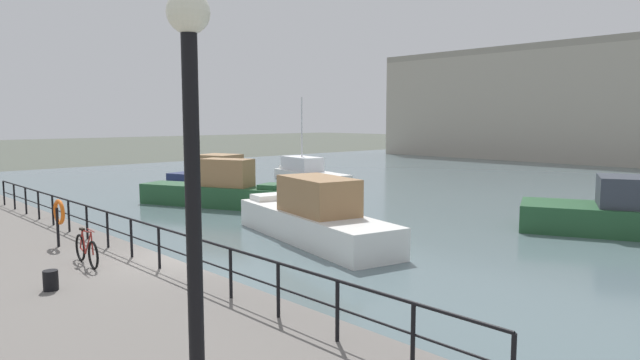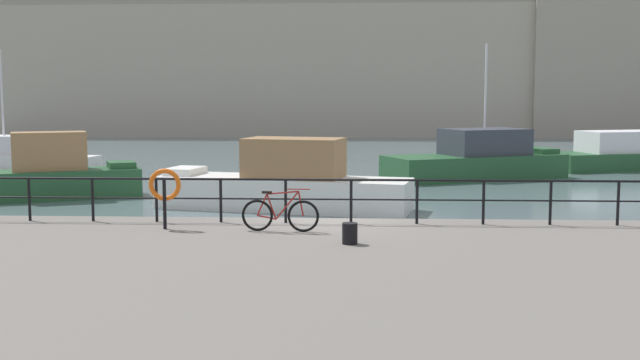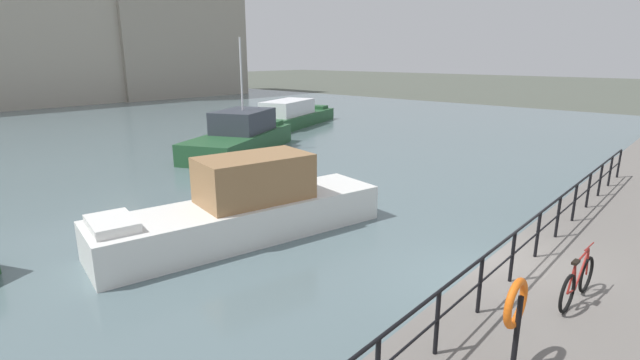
{
  "view_description": "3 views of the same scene",
  "coord_description": "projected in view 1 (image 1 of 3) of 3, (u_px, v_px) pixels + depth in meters",
  "views": [
    {
      "loc": [
        13.29,
        -7.16,
        4.53
      ],
      "look_at": [
        -0.37,
        5.73,
        2.46
      ],
      "focal_mm": 31.2,
      "sensor_mm": 36.0,
      "label": 1
    },
    {
      "loc": [
        0.77,
        -19.17,
        3.9
      ],
      "look_at": [
        -0.32,
        3.32,
        1.38
      ],
      "focal_mm": 43.57,
      "sensor_mm": 36.0,
      "label": 2
    },
    {
      "loc": [
        -9.9,
        -3.52,
        5.21
      ],
      "look_at": [
        -0.85,
        4.46,
        1.97
      ],
      "focal_mm": 26.09,
      "sensor_mm": 36.0,
      "label": 3
    }
  ],
  "objects": [
    {
      "name": "water_basin",
      "position": [
        601.0,
        190.0,
        35.58
      ],
      "size": [
        80.0,
        60.0,
        0.01
      ],
      "primitive_type": "cube",
      "color": "slate",
      "rests_on": "ground_plane"
    },
    {
      "name": "parked_bicycle",
      "position": [
        87.0,
        250.0,
        14.23
      ],
      "size": [
        1.77,
        0.18,
        0.98
      ],
      "rotation": [
        0.0,
        0.0,
        -0.07
      ],
      "color": "black",
      "rests_on": "quay_promenade"
    },
    {
      "name": "moored_red_daysailer",
      "position": [
        214.0,
        173.0,
        38.68
      ],
      "size": [
        6.06,
        4.45,
        2.07
      ],
      "rotation": [
        0.0,
        0.0,
        0.3
      ],
      "color": "navy",
      "rests_on": "water_basin"
    },
    {
      "name": "ground_plane",
      "position": [
        175.0,
        287.0,
        14.99
      ],
      "size": [
        240.0,
        240.0,
        0.0
      ],
      "primitive_type": "plane",
      "color": "#4C5147"
    },
    {
      "name": "mooring_bollard",
      "position": [
        51.0,
        280.0,
        12.16
      ],
      "size": [
        0.32,
        0.32,
        0.44
      ],
      "primitive_type": "cylinder",
      "color": "black",
      "rests_on": "quay_promenade"
    },
    {
      "name": "moored_green_narrowboat",
      "position": [
        314.0,
        217.0,
        20.62
      ],
      "size": [
        8.83,
        3.99,
        2.41
      ],
      "rotation": [
        0.0,
        0.0,
        2.92
      ],
      "color": "white",
      "rests_on": "water_basin"
    },
    {
      "name": "moored_blue_motorboat",
      "position": [
        639.0,
        213.0,
        21.63
      ],
      "size": [
        8.74,
        6.06,
        6.14
      ],
      "rotation": [
        0.0,
        0.0,
        0.42
      ],
      "color": "#23512D",
      "rests_on": "water_basin"
    },
    {
      "name": "moored_white_yacht",
      "position": [
        217.0,
        190.0,
        28.77
      ],
      "size": [
        8.18,
        4.93,
        2.48
      ],
      "rotation": [
        0.0,
        0.0,
        0.41
      ],
      "color": "#23512D",
      "rests_on": "water_basin"
    },
    {
      "name": "moored_harbor_tender",
      "position": [
        308.0,
        172.0,
        40.56
      ],
      "size": [
        7.67,
        3.54,
        6.11
      ],
      "rotation": [
        0.0,
        0.0,
        2.95
      ],
      "color": "white",
      "rests_on": "water_basin"
    },
    {
      "name": "life_ring_stand",
      "position": [
        59.0,
        214.0,
        16.26
      ],
      "size": [
        0.75,
        0.16,
        1.4
      ],
      "color": "black",
      "rests_on": "quay_promenade"
    },
    {
      "name": "quay_railing",
      "position": [
        119.0,
        226.0,
        15.56
      ],
      "size": [
        23.68,
        0.07,
        1.08
      ],
      "color": "black",
      "rests_on": "quay_promenade"
    },
    {
      "name": "quay_lamp_post",
      "position": [
        194.0,
        220.0,
        4.19
      ],
      "size": [
        0.32,
        0.32,
        4.67
      ],
      "color": "black",
      "rests_on": "quay_promenade"
    }
  ]
}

